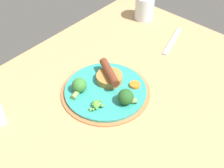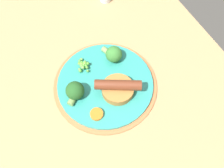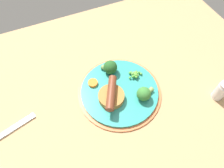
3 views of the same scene
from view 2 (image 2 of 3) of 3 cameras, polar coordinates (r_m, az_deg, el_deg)
The scene contains 7 objects.
dining_table at distance 68.28cm, azimuth -5.53°, elevation -1.25°, with size 110.00×80.00×3.00cm, color tan.
dinner_plate at distance 66.37cm, azimuth -1.55°, elevation -0.08°, with size 27.57×27.57×1.40cm.
sausage_pudding at distance 62.75cm, azimuth 1.34°, elevation -0.90°, with size 8.24×11.37×4.80cm.
pea_pile at distance 67.73cm, azimuth -6.66°, elevation 4.40°, with size 5.14×3.73×1.86cm.
broccoli_floret_near at distance 67.86cm, azimuth 0.31°, elevation 6.85°, with size 6.57×4.50×4.50cm.
broccoli_floret_far at distance 62.61cm, azimuth -8.48°, elevation -1.62°, with size 5.15×5.43×4.71cm.
carrot_slice_0 at distance 61.52cm, azimuth -3.52°, elevation -6.89°, with size 3.22×3.22×0.90cm, color orange.
Camera 2 is at (-30.51, 8.25, 62.02)cm, focal length 40.00 mm.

